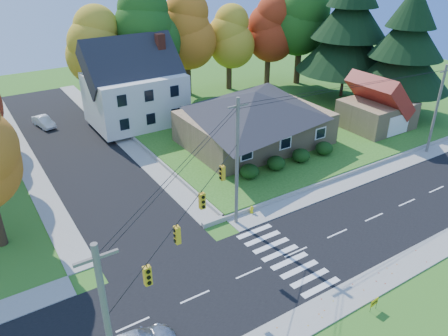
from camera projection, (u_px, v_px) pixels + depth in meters
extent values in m
plane|color=#3D7923|center=(296.00, 252.00, 30.24)|extent=(120.00, 120.00, 0.00)
cube|color=black|center=(296.00, 252.00, 30.23)|extent=(90.00, 8.00, 0.02)
cube|color=black|center=(74.00, 146.00, 45.86)|extent=(8.00, 44.00, 0.02)
cube|color=#9C9A90|center=(253.00, 218.00, 33.96)|extent=(90.00, 2.00, 0.08)
cube|color=#9C9A90|center=(350.00, 296.00, 26.48)|extent=(90.00, 2.00, 0.08)
cube|color=#3D7923|center=(263.00, 120.00, 52.04)|extent=(30.00, 30.00, 0.50)
cube|color=tan|center=(254.00, 127.00, 45.06)|extent=(14.00, 10.00, 3.20)
pyramid|color=#26262B|center=(255.00, 102.00, 43.82)|extent=(14.60, 10.60, 2.20)
cube|color=silver|center=(136.00, 98.00, 49.66)|extent=(10.00, 8.00, 5.60)
pyramid|color=#26262B|center=(132.00, 63.00, 47.82)|extent=(10.40, 8.40, 2.40)
cube|color=brown|center=(162.00, 76.00, 50.41)|extent=(0.90, 0.90, 9.60)
cube|color=tan|center=(376.00, 114.00, 48.80)|extent=(7.00, 6.00, 3.00)
pyramid|color=maroon|center=(380.00, 94.00, 47.74)|extent=(7.30, 6.30, 1.60)
cube|color=silver|center=(399.00, 125.00, 46.66)|extent=(3.20, 0.10, 2.20)
ellipsoid|color=#163A10|center=(249.00, 171.00, 38.48)|extent=(1.70, 1.70, 1.27)
ellipsoid|color=#163A10|center=(276.00, 163.00, 39.91)|extent=(1.70, 1.70, 1.27)
ellipsoid|color=#163A10|center=(301.00, 155.00, 41.34)|extent=(1.70, 1.70, 1.27)
ellipsoid|color=#163A10|center=(324.00, 148.00, 42.78)|extent=(1.70, 1.70, 1.27)
cube|color=#666059|center=(96.00, 258.00, 15.09)|extent=(1.60, 0.12, 0.12)
cylinder|color=#666059|center=(237.00, 165.00, 31.11)|extent=(0.26, 0.26, 10.00)
cube|color=#666059|center=(238.00, 106.00, 29.08)|extent=(1.60, 0.12, 0.12)
cylinder|color=#666059|center=(436.00, 110.00, 42.57)|extent=(0.26, 0.26, 9.00)
cube|color=#666059|center=(445.00, 71.00, 40.77)|extent=(1.60, 0.12, 0.12)
cube|color=gold|center=(147.00, 276.00, 19.37)|extent=(0.34, 0.26, 1.00)
cube|color=gold|center=(177.00, 235.00, 22.06)|extent=(0.26, 0.34, 1.00)
cube|color=gold|center=(202.00, 201.00, 24.96)|extent=(0.34, 0.26, 1.00)
cube|color=gold|center=(222.00, 173.00, 27.98)|extent=(0.26, 0.34, 1.00)
cylinder|color=black|center=(191.00, 205.00, 23.38)|extent=(13.02, 10.43, 0.04)
cylinder|color=#3F2A19|center=(101.00, 89.00, 53.24)|extent=(0.80, 0.80, 5.40)
sphere|color=gold|center=(97.00, 57.00, 51.45)|extent=(6.72, 6.72, 6.72)
sphere|color=gold|center=(95.00, 42.00, 50.67)|extent=(5.91, 5.91, 5.91)
sphere|color=gold|center=(93.00, 27.00, 49.90)|extent=(5.11, 5.11, 5.11)
cylinder|color=#3F2A19|center=(150.00, 80.00, 55.15)|extent=(0.86, 0.86, 6.30)
sphere|color=#245A19|center=(147.00, 43.00, 53.06)|extent=(7.84, 7.84, 7.84)
sphere|color=#245A19|center=(145.00, 26.00, 52.15)|extent=(6.90, 6.90, 6.90)
sphere|color=#245A19|center=(144.00, 9.00, 51.25)|extent=(5.96, 5.96, 5.96)
cylinder|color=#3F2A19|center=(188.00, 73.00, 58.87)|extent=(0.83, 0.83, 5.85)
sphere|color=orange|center=(187.00, 41.00, 56.93)|extent=(7.28, 7.28, 7.28)
sphere|color=orange|center=(186.00, 26.00, 56.09)|extent=(6.41, 6.41, 6.41)
sphere|color=orange|center=(185.00, 11.00, 55.25)|extent=(5.53, 5.53, 5.53)
cylinder|color=#3F2A19|center=(229.00, 71.00, 61.20)|extent=(0.77, 0.77, 4.95)
sphere|color=gold|center=(229.00, 46.00, 59.55)|extent=(6.16, 6.16, 6.16)
sphere|color=gold|center=(229.00, 34.00, 58.84)|extent=(5.42, 5.42, 5.42)
sphere|color=gold|center=(229.00, 22.00, 58.13)|extent=(4.68, 4.68, 4.68)
cylinder|color=#3F2A19|center=(267.00, 66.00, 63.21)|extent=(0.80, 0.80, 5.40)
sphere|color=#A02E14|center=(269.00, 38.00, 61.42)|extent=(6.72, 6.72, 6.72)
sphere|color=#A02E14|center=(269.00, 26.00, 60.64)|extent=(5.91, 5.91, 5.91)
sphere|color=#A02E14|center=(270.00, 13.00, 59.87)|extent=(5.11, 5.11, 5.11)
cylinder|color=#3F2A19|center=(298.00, 60.00, 63.32)|extent=(0.89, 0.89, 6.75)
sphere|color=#245A19|center=(301.00, 25.00, 61.07)|extent=(8.40, 8.40, 8.40)
sphere|color=#245A19|center=(302.00, 9.00, 60.10)|extent=(7.39, 7.39, 7.39)
cylinder|color=#3F2A19|center=(342.00, 86.00, 58.70)|extent=(0.40, 0.40, 2.88)
cone|color=black|center=(347.00, 44.00, 56.20)|extent=(12.80, 12.80, 6.72)
cone|color=black|center=(351.00, 13.00, 54.43)|extent=(9.60, 9.60, 6.08)
cylinder|color=#3F2A19|center=(396.00, 102.00, 53.28)|extent=(0.40, 0.40, 2.52)
cone|color=black|center=(403.00, 63.00, 51.08)|extent=(11.20, 11.20, 5.88)
cone|color=black|center=(409.00, 33.00, 49.54)|extent=(8.40, 8.40, 5.32)
cone|color=black|center=(415.00, 5.00, 48.12)|extent=(5.60, 5.60, 4.76)
imported|color=white|center=(44.00, 122.00, 50.47)|extent=(2.06, 3.92, 1.23)
cylinder|color=yellow|center=(252.00, 213.00, 34.53)|extent=(0.31, 0.31, 0.09)
cylinder|color=yellow|center=(252.00, 210.00, 34.41)|extent=(0.21, 0.21, 0.47)
sphere|color=yellow|center=(252.00, 207.00, 34.28)|extent=(0.22, 0.22, 0.22)
cylinder|color=yellow|center=(252.00, 209.00, 34.37)|extent=(0.40, 0.15, 0.10)
cylinder|color=black|center=(371.00, 308.00, 25.22)|extent=(0.02, 0.02, 0.57)
cylinder|color=black|center=(376.00, 305.00, 25.46)|extent=(0.02, 0.02, 0.57)
cube|color=#DDBC0B|center=(374.00, 302.00, 25.18)|extent=(0.68, 0.10, 0.45)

